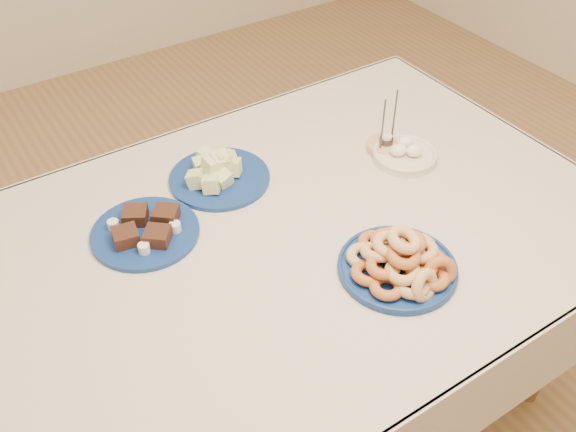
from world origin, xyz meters
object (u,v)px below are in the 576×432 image
object	(u,v)px
candle_holder	(386,145)
egg_bowl	(405,154)
dining_table	(277,266)
donut_platter	(400,262)
melon_plate	(218,172)
brownie_plate	(146,230)

from	to	relation	value
candle_holder	egg_bowl	world-z (taller)	candle_holder
dining_table	donut_platter	bearing A→B (deg)	-56.71
melon_plate	egg_bowl	xyz separation A→B (m)	(0.48, -0.21, -0.01)
dining_table	candle_holder	size ratio (longest dim) A/B	9.55
melon_plate	brownie_plate	bearing A→B (deg)	-159.14
brownie_plate	egg_bowl	distance (m)	0.74
egg_bowl	candle_holder	bearing A→B (deg)	102.68
donut_platter	egg_bowl	world-z (taller)	donut_platter
melon_plate	candle_holder	world-z (taller)	candle_holder
donut_platter	candle_holder	size ratio (longest dim) A/B	1.62
donut_platter	melon_plate	bearing A→B (deg)	108.58
donut_platter	brownie_plate	bearing A→B (deg)	134.89
egg_bowl	brownie_plate	bearing A→B (deg)	171.45
donut_platter	melon_plate	xyz separation A→B (m)	(-0.18, 0.53, -0.01)
brownie_plate	candle_holder	bearing A→B (deg)	-3.56
melon_plate	dining_table	bearing A→B (deg)	-87.91
brownie_plate	candle_holder	world-z (taller)	candle_holder
dining_table	donut_platter	distance (m)	0.34
melon_plate	egg_bowl	bearing A→B (deg)	-23.40
donut_platter	brownie_plate	distance (m)	0.61
donut_platter	brownie_plate	xyz separation A→B (m)	(-0.43, 0.43, -0.02)
melon_plate	brownie_plate	xyz separation A→B (m)	(-0.25, -0.10, -0.01)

